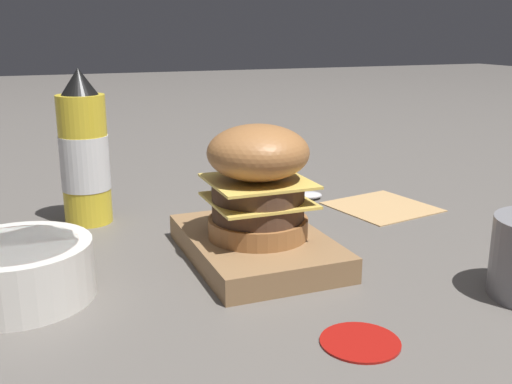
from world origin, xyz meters
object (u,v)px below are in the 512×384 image
(burger, at_px, (258,181))
(ketchup_bottle, at_px, (84,155))
(spoon, at_px, (293,196))
(serving_board, at_px, (256,246))
(side_bowl, at_px, (19,272))

(burger, relative_size, ketchup_bottle, 0.61)
(spoon, bearing_deg, serving_board, -115.50)
(burger, height_order, side_bowl, burger)
(ketchup_bottle, xyz_separation_m, spoon, (0.01, 0.30, -0.09))
(side_bowl, relative_size, spoon, 0.85)
(serving_board, relative_size, spoon, 1.31)
(burger, distance_m, ketchup_bottle, 0.26)
(serving_board, relative_size, burger, 1.72)
(serving_board, height_order, ketchup_bottle, ketchup_bottle)
(side_bowl, xyz_separation_m, spoon, (-0.22, 0.39, -0.02))
(ketchup_bottle, relative_size, side_bowl, 1.46)
(spoon, bearing_deg, burger, -114.77)
(burger, bearing_deg, spoon, 145.90)
(spoon, bearing_deg, ketchup_bottle, -171.69)
(burger, xyz_separation_m, spoon, (-0.20, 0.14, -0.09))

